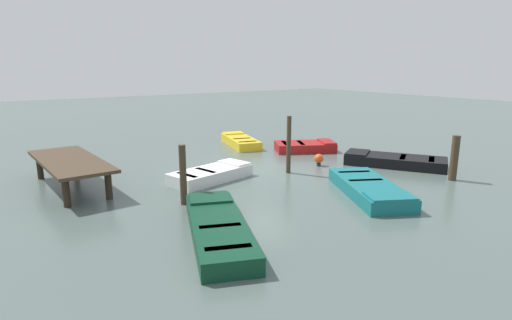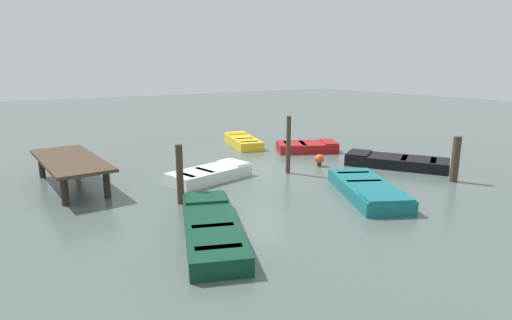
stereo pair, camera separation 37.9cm
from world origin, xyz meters
The scene contains 12 objects.
ground_plane centered at (0.00, 0.00, 0.00)m, with size 80.00×80.00×0.00m, color #4C5B56.
dock_segment centered at (1.30, 6.33, 0.83)m, with size 4.71×1.90×0.95m.
rowboat_teal centered at (-4.66, -1.00, 0.22)m, with size 3.95×2.95×0.46m.
rowboat_yellow centered at (4.34, -2.04, 0.22)m, with size 3.45×1.94×0.46m.
rowboat_dark_green centered at (-4.76, 4.34, 0.22)m, with size 4.32×2.65×0.46m.
rowboat_red centered at (1.49, -3.79, 0.22)m, with size 2.55×3.04×0.46m.
rowboat_white centered at (-0.42, 2.17, 0.22)m, with size 1.88×3.14×0.46m.
rowboat_black centered at (-2.69, -4.76, 0.22)m, with size 3.94×3.17×0.46m.
mooring_piling_near_right centered at (-1.16, -0.65, 1.06)m, with size 0.17×0.17×2.11m, color #423323.
mooring_piling_near_left centered at (-2.21, 4.02, 0.87)m, with size 0.20×0.20×1.73m, color #423323.
mooring_piling_center centered at (-5.15, -4.71, 0.78)m, with size 0.26×0.26×1.56m, color #423323.
marker_buoy centered at (-0.99, -2.33, 0.29)m, with size 0.36×0.36×0.48m.
Camera 2 is at (-12.86, 8.37, 3.90)m, focal length 28.96 mm.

